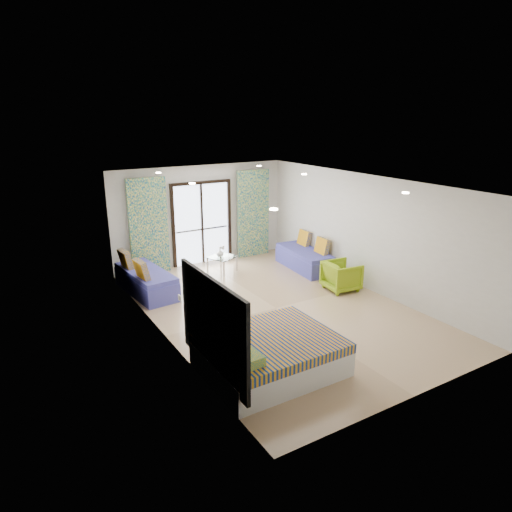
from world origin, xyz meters
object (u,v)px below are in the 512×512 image
daybed_right (305,258)px  armchair (342,275)px  bed (269,354)px  coffee_table (222,258)px  daybed_left (145,280)px

daybed_right → armchair: bearing=-91.5°
bed → coffee_table: (1.57, 4.75, 0.07)m
daybed_left → daybed_right: 4.27m
bed → armchair: size_ratio=2.79×
daybed_left → armchair: size_ratio=2.70×
daybed_right → coffee_table: 2.23m
daybed_right → coffee_table: size_ratio=2.34×
bed → daybed_left: 4.38m
daybed_left → armchair: bearing=-34.2°
bed → daybed_left: daybed_left is taller
daybed_right → armchair: (-0.19, -1.70, 0.09)m
daybed_right → bed: bearing=-128.2°
bed → daybed_left: bearing=98.4°
daybed_left → bed: bearing=-87.2°
daybed_right → coffee_table: bearing=160.5°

